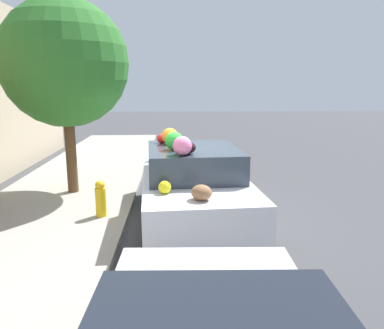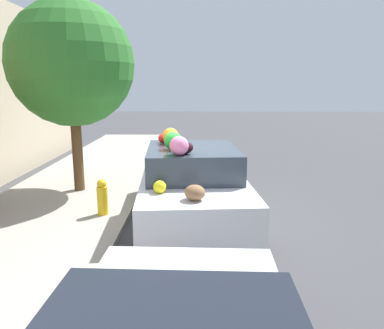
% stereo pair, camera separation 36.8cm
% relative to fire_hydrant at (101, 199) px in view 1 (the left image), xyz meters
% --- Properties ---
extents(ground_plane, '(60.00, 60.00, 0.00)m').
position_rel_fire_hydrant_xyz_m(ground_plane, '(-0.20, -1.60, -0.45)').
color(ground_plane, '#424244').
extents(sidewalk_curb, '(24.00, 3.20, 0.10)m').
position_rel_fire_hydrant_xyz_m(sidewalk_curb, '(-0.20, 1.10, -0.40)').
color(sidewalk_curb, '#9E998E').
rests_on(sidewalk_curb, ground).
extents(street_tree, '(2.80, 2.80, 4.31)m').
position_rel_fire_hydrant_xyz_m(street_tree, '(1.73, 0.97, 2.56)').
color(street_tree, brown).
rests_on(street_tree, sidewalk_curb).
extents(fire_hydrant, '(0.20, 0.20, 0.70)m').
position_rel_fire_hydrant_xyz_m(fire_hydrant, '(0.00, 0.00, 0.00)').
color(fire_hydrant, gold).
rests_on(fire_hydrant, sidewalk_curb).
extents(art_car, '(4.30, 2.05, 1.78)m').
position_rel_fire_hydrant_xyz_m(art_car, '(-0.24, -1.72, 0.33)').
color(art_car, silver).
rests_on(art_car, ground).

